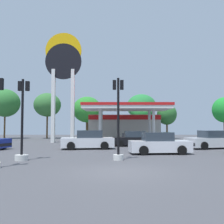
% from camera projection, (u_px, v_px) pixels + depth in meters
% --- Properties ---
extents(ground_plane, '(90.00, 90.00, 0.00)m').
position_uv_depth(ground_plane, '(121.00, 171.00, 11.22)').
color(ground_plane, '#47474C').
rests_on(ground_plane, ground).
extents(gas_station, '(10.05, 11.41, 4.51)m').
position_uv_depth(gas_station, '(125.00, 124.00, 34.61)').
color(gas_station, beige).
rests_on(gas_station, ground).
extents(station_pole_sign, '(4.35, 0.56, 13.22)m').
position_uv_depth(station_pole_sign, '(64.00, 72.00, 30.63)').
color(station_pole_sign, white).
rests_on(station_pole_sign, ground).
extents(car_0, '(4.69, 2.52, 1.60)m').
position_uv_depth(car_0, '(89.00, 140.00, 21.96)').
color(car_0, black).
rests_on(car_0, ground).
extents(car_2, '(4.41, 2.23, 1.53)m').
position_uv_depth(car_2, '(160.00, 144.00, 18.16)').
color(car_2, black).
rests_on(car_2, ground).
extents(car_4, '(4.72, 2.89, 1.58)m').
position_uv_depth(car_4, '(213.00, 140.00, 22.29)').
color(car_4, black).
rests_on(car_4, ground).
extents(car_5, '(4.12, 1.93, 1.46)m').
position_uv_depth(car_5, '(134.00, 139.00, 24.98)').
color(car_5, black).
rests_on(car_5, ground).
extents(traffic_signal_0, '(0.65, 0.66, 4.82)m').
position_uv_depth(traffic_signal_0, '(119.00, 126.00, 14.97)').
color(traffic_signal_0, silver).
rests_on(traffic_signal_0, ground).
extents(traffic_signal_1, '(0.74, 0.74, 4.72)m').
position_uv_depth(traffic_signal_1, '(23.00, 132.00, 14.77)').
color(traffic_signal_1, silver).
rests_on(traffic_signal_1, ground).
extents(tree_0, '(4.51, 4.51, 7.63)m').
position_uv_depth(tree_0, '(6.00, 103.00, 39.31)').
color(tree_0, brown).
rests_on(tree_0, ground).
extents(tree_1, '(4.19, 4.19, 7.09)m').
position_uv_depth(tree_1, '(48.00, 105.00, 39.78)').
color(tree_1, brown).
rests_on(tree_1, ground).
extents(tree_2, '(4.59, 4.59, 6.67)m').
position_uv_depth(tree_2, '(88.00, 110.00, 41.01)').
color(tree_2, brown).
rests_on(tree_2, ground).
extents(tree_3, '(4.59, 4.59, 6.91)m').
position_uv_depth(tree_3, '(142.00, 106.00, 39.79)').
color(tree_3, brown).
rests_on(tree_3, ground).
extents(tree_4, '(3.03, 3.03, 5.43)m').
position_uv_depth(tree_4, '(168.00, 114.00, 39.49)').
color(tree_4, brown).
rests_on(tree_4, ground).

